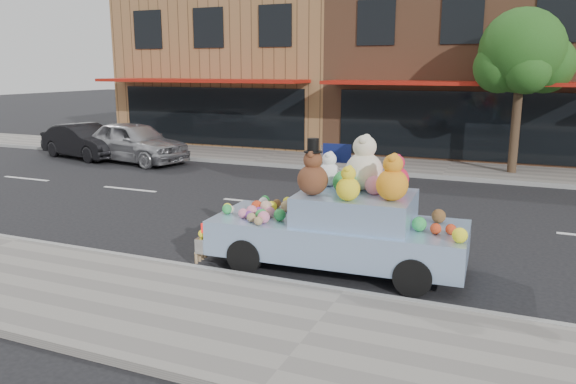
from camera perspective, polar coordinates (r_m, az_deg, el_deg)
The scene contains 11 objects.
ground at distance 13.33m, azimuth 12.22°, elevation -2.59°, with size 120.00×120.00×0.00m, color black.
near_sidewalk at distance 7.40m, azimuth 2.19°, elevation -14.41°, with size 60.00×3.00×0.12m, color gray.
far_sidewalk at distance 19.60m, azimuth 15.89°, elevation 2.20°, with size 60.00×3.00×0.12m, color gray.
near_kerb at distance 8.69m, azimuth 5.78°, elevation -10.19°, with size 60.00×0.12×0.13m, color gray.
far_kerb at distance 18.14m, azimuth 15.27°, elevation 1.45°, with size 60.00×0.12×0.13m, color gray.
storefront_left at distance 27.56m, azimuth -3.62°, elevation 12.99°, with size 10.00×9.80×7.30m.
storefront_mid at distance 24.76m, azimuth 18.09°, elevation 12.47°, with size 10.00×9.80×7.30m.
street_tree at distance 19.23m, azimuth 22.71°, elevation 12.43°, with size 3.00×2.70×5.22m.
car_silver at distance 21.34m, azimuth -15.35°, elevation 4.93°, with size 1.78×4.42×1.50m, color #A7A7AC.
car_dark at distance 22.93m, azimuth -19.96°, elevation 4.88°, with size 1.39×3.98×1.31m, color black.
art_car at distance 9.65m, azimuth 5.37°, elevation -3.13°, with size 4.57×1.97×2.30m.
Camera 1 is at (2.33, -12.67, 3.41)m, focal length 35.00 mm.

